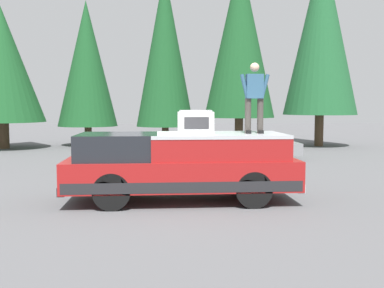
# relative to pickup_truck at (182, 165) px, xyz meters

# --- Properties ---
(ground_plane) EXTENTS (90.00, 90.00, 0.00)m
(ground_plane) POSITION_rel_pickup_truck_xyz_m (0.07, 0.52, -0.87)
(ground_plane) COLOR #565659
(pickup_truck) EXTENTS (2.01, 5.54, 1.65)m
(pickup_truck) POSITION_rel_pickup_truck_xyz_m (0.00, 0.00, 0.00)
(pickup_truck) COLOR maroon
(pickup_truck) RESTS_ON ground
(compressor_unit) EXTENTS (0.65, 0.84, 0.56)m
(compressor_unit) POSITION_rel_pickup_truck_xyz_m (0.07, -0.34, 1.05)
(compressor_unit) COLOR silver
(compressor_unit) RESTS_ON pickup_truck
(person_on_truck_bed) EXTENTS (0.29, 0.72, 1.69)m
(person_on_truck_bed) POSITION_rel_pickup_truck_xyz_m (-0.10, -1.75, 1.68)
(person_on_truck_bed) COLOR #423D38
(person_on_truck_bed) RESTS_ON pickup_truck
(parked_car_grey) EXTENTS (1.64, 4.10, 1.16)m
(parked_car_grey) POSITION_rel_pickup_truck_xyz_m (8.16, -3.40, -0.29)
(parked_car_grey) COLOR gray
(parked_car_grey) RESTS_ON ground
(conifer_far_left) EXTENTS (4.10, 4.10, 11.22)m
(conifer_far_left) POSITION_rel_pickup_truck_xyz_m (14.32, -8.61, 5.62)
(conifer_far_left) COLOR #4C3826
(conifer_far_left) RESTS_ON ground
(conifer_left) EXTENTS (3.77, 3.77, 10.24)m
(conifer_left) POSITION_rel_pickup_truck_xyz_m (13.48, -3.85, 5.07)
(conifer_left) COLOR #4C3826
(conifer_left) RESTS_ON ground
(conifer_center_left) EXTENTS (3.23, 3.23, 9.83)m
(conifer_center_left) POSITION_rel_pickup_truck_xyz_m (14.88, 0.12, 4.60)
(conifer_center_left) COLOR #4C3826
(conifer_center_left) RESTS_ON ground
(conifer_center_right) EXTENTS (3.40, 3.40, 8.26)m
(conifer_center_right) POSITION_rel_pickup_truck_xyz_m (15.79, 4.56, 3.81)
(conifer_center_right) COLOR #4C3826
(conifer_center_right) RESTS_ON ground
(conifer_right) EXTENTS (4.40, 4.40, 7.61)m
(conifer_right) POSITION_rel_pickup_truck_xyz_m (14.19, 8.78, 3.64)
(conifer_right) COLOR #4C3826
(conifer_right) RESTS_ON ground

